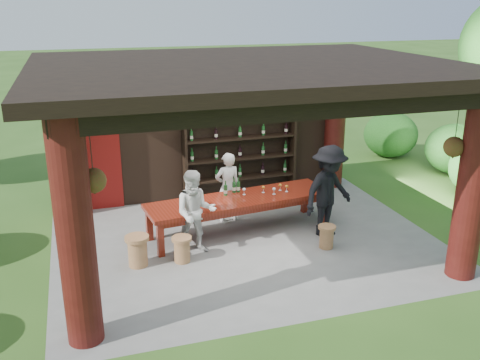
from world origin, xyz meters
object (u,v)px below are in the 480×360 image
object	(u,v)px
stool_near_left	(182,249)
guest_man	(328,192)
tasting_table	(239,203)
napkin_basket	(196,203)
stool_far_left	(138,250)
guest_woman	(195,212)
stool_near_right	(327,236)
wine_shelf	(240,149)
host	(228,187)

from	to	relation	value
stool_near_left	guest_man	world-z (taller)	guest_man
tasting_table	guest_man	xyz separation A→B (m)	(1.64, -0.68, 0.31)
napkin_basket	guest_man	bearing A→B (deg)	-11.19
stool_far_left	guest_woman	distance (m)	1.25
stool_near_left	guest_woman	bearing A→B (deg)	43.00
guest_woman	guest_man	xyz separation A→B (m)	(2.69, -0.05, 0.14)
stool_near_right	guest_woman	bearing A→B (deg)	166.90
stool_near_left	guest_man	size ratio (longest dim) A/B	0.26
stool_far_left	wine_shelf	bearing A→B (deg)	45.44
host	guest_man	world-z (taller)	guest_man
stool_far_left	guest_man	distance (m)	3.87
stool_near_left	host	size ratio (longest dim) A/B	0.32
host	guest_man	size ratio (longest dim) A/B	0.81
stool_near_right	host	bearing A→B (deg)	127.83
stool_near_left	stool_far_left	distance (m)	0.80
stool_near_right	wine_shelf	bearing A→B (deg)	103.30
stool_far_left	stool_near_right	bearing A→B (deg)	-5.42
stool_near_left	napkin_basket	xyz separation A→B (m)	(0.46, 0.77, 0.56)
stool_near_right	guest_man	size ratio (longest dim) A/B	0.24
wine_shelf	stool_far_left	xyz separation A→B (m)	(-2.81, -2.85, -0.90)
stool_near_left	tasting_table	bearing A→B (deg)	34.12
guest_woman	guest_man	size ratio (longest dim) A/B	0.86
host	napkin_basket	size ratio (longest dim) A/B	5.85
tasting_table	napkin_basket	bearing A→B (deg)	-169.44
wine_shelf	host	bearing A→B (deg)	-117.41
tasting_table	stool_far_left	world-z (taller)	tasting_table
stool_near_left	napkin_basket	distance (m)	1.06
tasting_table	stool_far_left	bearing A→B (deg)	-158.50
wine_shelf	tasting_table	size ratio (longest dim) A/B	0.70
host	guest_man	bearing A→B (deg)	136.19
guest_man	wine_shelf	bearing A→B (deg)	88.55
host	stool_near_right	bearing A→B (deg)	122.44
guest_woman	host	bearing A→B (deg)	60.62
tasting_table	stool_near_right	world-z (taller)	tasting_table
tasting_table	guest_woman	xyz separation A→B (m)	(-1.05, -0.63, 0.17)
wine_shelf	guest_man	world-z (taller)	wine_shelf
tasting_table	host	bearing A→B (deg)	94.80
stool_near_right	stool_far_left	distance (m)	3.58
tasting_table	stool_near_left	bearing A→B (deg)	-145.88
tasting_table	stool_near_left	distance (m)	1.72
wine_shelf	napkin_basket	bearing A→B (deg)	-125.72
guest_woman	guest_man	bearing A→B (deg)	7.11
napkin_basket	guest_woman	bearing A→B (deg)	-105.50
guest_man	stool_near_right	bearing A→B (deg)	-138.12
host	stool_far_left	bearing A→B (deg)	30.29
host	napkin_basket	distance (m)	1.21
wine_shelf	guest_man	size ratio (longest dim) A/B	1.44
host	napkin_basket	xyz separation A→B (m)	(-0.87, -0.84, 0.06)
wine_shelf	stool_far_left	size ratio (longest dim) A/B	4.75
stool_far_left	host	xyz separation A→B (m)	(2.12, 1.52, 0.46)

